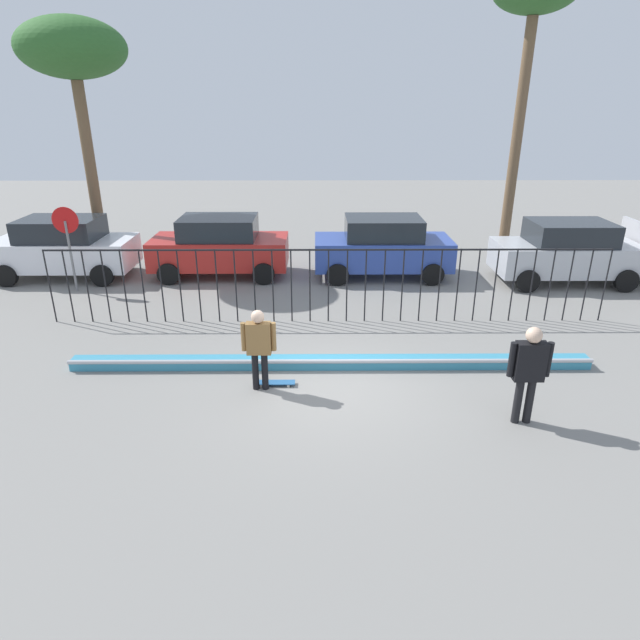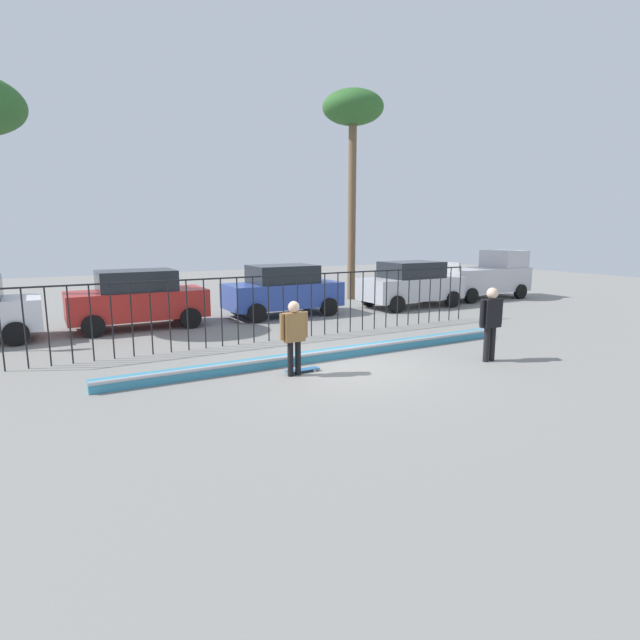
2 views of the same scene
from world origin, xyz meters
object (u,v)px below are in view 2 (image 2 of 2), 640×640
skateboard (302,370)px  parked_car_silver (411,284)px  parked_car_red (137,299)px  parked_car_blue (283,290)px  camera_operator (491,317)px  palm_tree_tall (353,117)px  skateboarder (294,331)px  pickup_truck (485,276)px

skateboard → parked_car_silver: bearing=45.4°
parked_car_red → parked_car_blue: (5.20, -0.11, 0.00)m
camera_operator → palm_tree_tall: palm_tree_tall is taller
skateboarder → pickup_truck: (13.66, 7.19, 0.04)m
skateboarder → camera_operator: bearing=3.1°
pickup_truck → skateboard: bearing=-146.6°
skateboarder → skateboard: skateboarder is taller
skateboarder → skateboard: 0.98m
pickup_truck → palm_tree_tall: size_ratio=0.51×
skateboard → skateboarder: bearing=-146.0°
parked_car_red → parked_car_blue: size_ratio=1.00×
pickup_truck → parked_car_blue: bearing=-175.5°
parked_car_blue → skateboard: bearing=-111.4°
parked_car_silver → palm_tree_tall: size_ratio=0.46×
camera_operator → parked_car_silver: parked_car_silver is taller
skateboard → parked_car_blue: (2.95, 7.27, 0.91)m
skateboarder → camera_operator: (4.72, -1.22, 0.09)m
parked_car_red → palm_tree_tall: palm_tree_tall is taller
skateboard → parked_car_red: (-2.25, 7.38, 0.91)m
camera_operator → parked_car_red: bearing=-33.5°
parked_car_red → parked_car_silver: (10.80, -0.78, 0.00)m
camera_operator → palm_tree_tall: size_ratio=0.20×
skateboarder → pickup_truck: size_ratio=0.35×
parked_car_blue → parked_car_red: bearing=179.5°
skateboard → parked_car_red: size_ratio=0.19×
parked_car_silver → camera_operator: bearing=-119.2°
skateboard → parked_car_red: parked_car_red is taller
camera_operator → parked_car_blue: bearing=-61.1°
skateboarder → parked_car_blue: parked_car_blue is taller
pickup_truck → skateboarder: bearing=-146.6°
parked_car_red → pickup_truck: bearing=-0.4°
skateboarder → palm_tree_tall: size_ratio=0.18×
skateboarder → parked_car_blue: 8.07m
skateboarder → parked_car_blue: bearing=84.1°
parked_car_blue → parked_car_silver: bearing=-6.2°
skateboarder → pickup_truck: pickup_truck is taller
skateboarder → pickup_truck: 15.44m
camera_operator → parked_car_red: (-6.70, 8.73, -0.12)m
parked_car_blue → parked_car_silver: (5.60, -0.67, 0.00)m
camera_operator → parked_car_red: size_ratio=0.42×
skateboarder → palm_tree_tall: palm_tree_tall is taller
palm_tree_tall → skateboard: bearing=-127.9°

